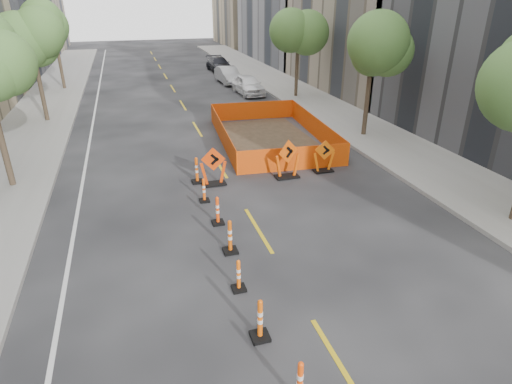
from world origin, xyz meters
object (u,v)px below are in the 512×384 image
object	(u,v)px
channelizer_1	(300,383)
chevron_sign_center	(288,159)
channelizer_5	(218,210)
channelizer_3	(239,275)
parked_car_far	(219,64)
channelizer_7	(197,170)
chevron_sign_left	(213,166)
channelizer_2	(260,319)
parked_car_mid	(228,75)
channelizer_4	(230,236)
channelizer_6	(204,190)
chevron_sign_right	(324,156)
parked_car_near	(248,85)

from	to	relation	value
channelizer_1	chevron_sign_center	xyz separation A→B (m)	(3.61, 10.34, 0.32)
channelizer_5	channelizer_1	bearing A→B (deg)	-89.89
channelizer_3	parked_car_far	bearing A→B (deg)	78.64
channelizer_7	chevron_sign_left	xyz separation A→B (m)	(0.61, -0.42, 0.25)
channelizer_2	parked_car_far	distance (m)	36.53
chevron_sign_left	parked_car_mid	xyz separation A→B (m)	(5.54, 20.93, -0.12)
channelizer_4	channelizer_6	distance (m)	3.64
channelizer_1	channelizer_3	xyz separation A→B (m)	(-0.23, 3.63, -0.06)
channelizer_1	chevron_sign_center	size ratio (longest dim) A/B	0.62
channelizer_4	channelizer_5	world-z (taller)	channelizer_4
channelizer_7	chevron_sign_right	xyz separation A→B (m)	(5.46, -0.39, 0.16)
channelizer_3	chevron_sign_right	distance (m)	8.86
chevron_sign_center	channelizer_1	bearing A→B (deg)	-130.98
channelizer_3	chevron_sign_right	size ratio (longest dim) A/B	0.64
channelizer_7	chevron_sign_right	distance (m)	5.47
parked_car_near	chevron_sign_left	bearing A→B (deg)	-113.43
channelizer_5	parked_car_mid	distance (m)	24.89
channelizer_4	channelizer_5	distance (m)	1.82
channelizer_2	chevron_sign_right	xyz separation A→B (m)	(5.56, 8.70, 0.18)
chevron_sign_center	parked_car_near	size ratio (longest dim) A/B	0.40
channelizer_5	channelizer_2	bearing A→B (deg)	-92.07
channelizer_6	channelizer_3	bearing A→B (deg)	-90.92
channelizer_7	parked_car_near	size ratio (longest dim) A/B	0.26
channelizer_1	channelizer_7	xyz separation A→B (m)	(-0.10, 10.90, 0.04)
channelizer_1	chevron_sign_left	distance (m)	10.49
channelizer_1	channelizer_4	size ratio (longest dim) A/B	0.96
channelizer_3	parked_car_far	distance (m)	34.75
channelizer_7	parked_car_mid	bearing A→B (deg)	73.32
channelizer_1	channelizer_2	size ratio (longest dim) A/B	0.97
chevron_sign_left	chevron_sign_center	bearing A→B (deg)	6.85
parked_car_mid	parked_car_far	xyz separation A→B (m)	(0.57, 6.29, -0.02)
channelizer_5	channelizer_6	distance (m)	1.82
channelizer_5	parked_car_far	world-z (taller)	parked_car_far
channelizer_7	channelizer_2	bearing A→B (deg)	-90.69
channelizer_1	channelizer_2	xyz separation A→B (m)	(-0.21, 1.82, 0.02)
chevron_sign_center	channelizer_2	bearing A→B (deg)	-135.87
channelizer_1	chevron_sign_left	bearing A→B (deg)	87.22
chevron_sign_center	chevron_sign_right	world-z (taller)	chevron_sign_center
channelizer_6	chevron_sign_center	size ratio (longest dim) A/B	0.55
channelizer_2	channelizer_4	bearing A→B (deg)	87.04
channelizer_2	parked_car_far	bearing A→B (deg)	79.23
chevron_sign_left	chevron_sign_right	world-z (taller)	chevron_sign_left
channelizer_4	parked_car_far	bearing A→B (deg)	78.38
channelizer_7	parked_car_near	world-z (taller)	parked_car_near
channelizer_3	chevron_sign_left	bearing A→B (deg)	83.83
channelizer_6	chevron_sign_left	world-z (taller)	chevron_sign_left
channelizer_3	parked_car_near	world-z (taller)	parked_car_near
chevron_sign_left	parked_car_far	distance (m)	27.90
channelizer_4	parked_car_far	xyz separation A→B (m)	(6.64, 32.26, 0.13)
channelizer_4	parked_car_mid	distance (m)	26.66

